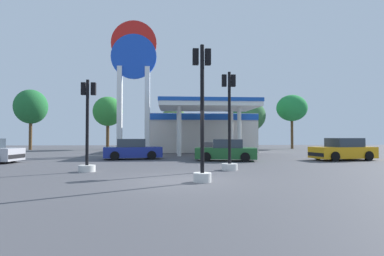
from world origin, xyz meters
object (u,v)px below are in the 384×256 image
car_2 (132,150)px  traffic_signal_0 (202,127)px  tree_1 (108,112)px  tree_0 (31,107)px  car_1 (343,150)px  traffic_signal_1 (87,139)px  car_3 (226,151)px  tree_2 (174,120)px  tree_4 (292,108)px  station_pole_sign (134,70)px  tree_3 (248,116)px  traffic_signal_2 (229,136)px

car_2 → traffic_signal_0: traffic_signal_0 is taller
tree_1 → tree_0: bearing=-174.8°
traffic_signal_0 → tree_0: (-17.72, 26.79, 3.18)m
car_1 → traffic_signal_1: size_ratio=1.05×
car_3 → tree_2: size_ratio=0.80×
tree_4 → tree_0: bearing=-177.9°
station_pole_sign → tree_1: 13.35m
car_2 → tree_0: size_ratio=0.59×
tree_3 → tree_4: tree_4 is taller
car_3 → traffic_signal_1: size_ratio=1.00×
car_1 → car_2: 14.32m
traffic_signal_1 → tree_4: size_ratio=0.59×
car_3 → tree_1: bearing=121.7°
traffic_signal_1 → tree_3: tree_3 is taller
traffic_signal_1 → tree_4: (19.46, 24.53, 3.81)m
traffic_signal_1 → tree_4: tree_4 is taller
tree_4 → tree_1: bearing=-179.1°
traffic_signal_2 → tree_1: bearing=113.8°
traffic_signal_1 → tree_3: 27.50m
station_pole_sign → traffic_signal_1: station_pole_sign is taller
car_1 → tree_0: size_ratio=0.61×
station_pole_sign → car_3: size_ratio=2.74×
traffic_signal_0 → traffic_signal_2: 4.05m
car_1 → car_2: (-14.20, 1.88, -0.03)m
traffic_signal_1 → tree_1: 24.69m
station_pole_sign → tree_0: 17.82m
car_2 → tree_3: tree_3 is taller
car_2 → tree_2: bearing=79.7°
tree_1 → traffic_signal_2: bearing=-66.2°
car_1 → traffic_signal_1: (-15.28, -5.65, 0.78)m
car_2 → car_3: bearing=-16.2°
tree_0 → tree_4: bearing=2.1°
car_1 → tree_2: bearing=121.1°
traffic_signal_2 → tree_0: (-19.40, 23.11, 3.48)m
tree_0 → tree_1: (8.85, 0.80, -0.45)m
tree_2 → tree_4: 15.44m
car_2 → traffic_signal_0: size_ratio=0.87×
tree_0 → tree_4: size_ratio=1.02×
traffic_signal_2 → tree_1: size_ratio=0.72×
tree_0 → station_pole_sign: bearing=-40.4°
tree_4 → tree_2: bearing=-178.6°
traffic_signal_0 → tree_2: bearing=91.6°
traffic_signal_2 → traffic_signal_0: bearing=-114.5°
car_2 → tree_1: 17.84m
car_1 → tree_4: size_ratio=0.62×
tree_1 → tree_2: bearing=0.0°
traffic_signal_2 → tree_0: size_ratio=0.65×
car_1 → traffic_signal_1: bearing=-159.7°
traffic_signal_1 → tree_1: tree_1 is taller
car_2 → tree_3: bearing=52.8°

